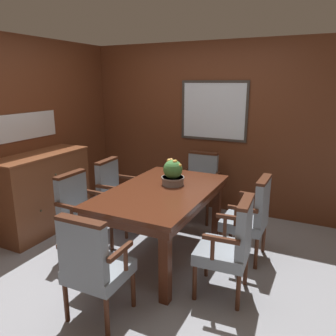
% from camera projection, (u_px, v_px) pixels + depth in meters
% --- Properties ---
extents(ground_plane, '(14.00, 14.00, 0.00)m').
position_uv_depth(ground_plane, '(141.00, 259.00, 3.60)').
color(ground_plane, '#93969E').
extents(wall_back, '(7.20, 0.08, 2.45)m').
position_uv_depth(wall_back, '(202.00, 128.00, 4.89)').
color(wall_back, '#5B2D19').
rests_on(wall_back, ground_plane).
extents(wall_left, '(0.08, 7.20, 2.45)m').
position_uv_depth(wall_left, '(14.00, 137.00, 4.05)').
color(wall_left, '#5B2D19').
rests_on(wall_left, ground_plane).
extents(dining_table, '(1.01, 1.65, 0.78)m').
position_uv_depth(dining_table, '(162.00, 198.00, 3.53)').
color(dining_table, '#4C2314').
rests_on(dining_table, ground_plane).
extents(chair_head_near, '(0.51, 0.46, 0.93)m').
position_uv_depth(chair_head_near, '(93.00, 263.00, 2.58)').
color(chair_head_near, '#472314').
rests_on(chair_head_near, ground_plane).
extents(chair_head_far, '(0.52, 0.46, 0.93)m').
position_uv_depth(chair_head_far, '(200.00, 183.00, 4.63)').
color(chair_head_far, '#472314').
rests_on(chair_head_far, ground_plane).
extents(chair_left_far, '(0.47, 0.53, 0.93)m').
position_uv_depth(chair_left_far, '(115.00, 192.00, 4.23)').
color(chair_left_far, '#472314').
rests_on(chair_left_far, ground_plane).
extents(chair_right_near, '(0.48, 0.53, 0.93)m').
position_uv_depth(chair_right_near, '(230.00, 243.00, 2.90)').
color(chair_right_near, '#472314').
rests_on(chair_right_near, ground_plane).
extents(chair_right_far, '(0.45, 0.51, 0.93)m').
position_uv_depth(chair_right_far, '(251.00, 215.00, 3.52)').
color(chair_right_far, '#472314').
rests_on(chair_right_far, ground_plane).
extents(chair_left_near, '(0.46, 0.52, 0.93)m').
position_uv_depth(chair_left_near, '(80.00, 211.00, 3.62)').
color(chair_left_near, '#472314').
rests_on(chair_left_near, ground_plane).
extents(potted_plant, '(0.26, 0.26, 0.30)m').
position_uv_depth(potted_plant, '(173.00, 173.00, 3.63)').
color(potted_plant, gray).
rests_on(potted_plant, dining_table).
extents(sideboard_cabinet, '(0.50, 1.28, 1.02)m').
position_uv_depth(sideboard_cabinet, '(43.00, 192.00, 4.23)').
color(sideboard_cabinet, brown).
rests_on(sideboard_cabinet, ground_plane).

